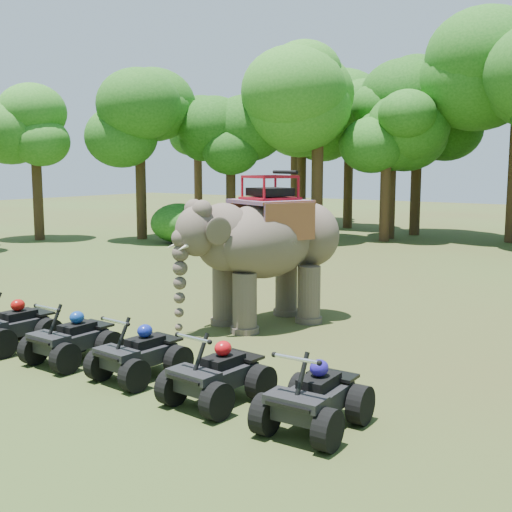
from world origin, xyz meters
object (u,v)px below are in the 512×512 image
Objects in this scene: elephant at (267,249)px; atv_4 at (314,388)px; atv_0 at (12,319)px; atv_1 at (71,332)px; atv_2 at (139,346)px; atv_3 at (217,366)px.

atv_4 is (4.07, -4.83, -1.21)m from elephant.
atv_0 is 1.81m from atv_1.
atv_1 is 1.02× the size of atv_2.
atv_4 is at bearing -27.15° from elephant.
atv_3 reaches higher than atv_2.
atv_0 is 3.58m from atv_2.
elephant is at bearing 74.77° from atv_1.
elephant reaches higher than atv_1.
elephant is at bearing 119.73° from atv_3.
elephant is 5.88m from atv_0.
atv_2 is (3.58, 0.12, -0.03)m from atv_0.
atv_0 reaches higher than atv_2.
atv_1 is 3.65m from atv_3.
atv_2 is (1.76, 0.06, -0.01)m from atv_1.
atv_4 is at bearing 1.61° from atv_2.
elephant is at bearing 98.89° from atv_2.
atv_2 is 0.97× the size of atv_3.
atv_0 is 1.02× the size of atv_3.
atv_3 is at bearing 177.12° from atv_4.
atv_2 is at bearing 5.57° from atv_0.
atv_0 reaches higher than atv_3.
atv_1 reaches higher than atv_2.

